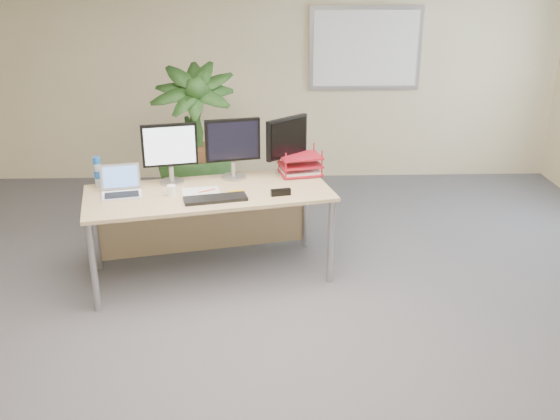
{
  "coord_description": "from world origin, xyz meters",
  "views": [
    {
      "loc": [
        -0.01,
        -3.35,
        2.47
      ],
      "look_at": [
        0.1,
        0.35,
        1.0
      ],
      "focal_mm": 40.0,
      "sensor_mm": 36.0,
      "label": 1
    }
  ],
  "objects_px": {
    "laptop": "(121,187)",
    "floor_plant": "(195,153)",
    "desk": "(208,205)",
    "monitor_right": "(233,145)",
    "monitor_left": "(170,150)"
  },
  "relations": [
    {
      "from": "laptop",
      "to": "floor_plant",
      "type": "bearing_deg",
      "value": 67.81
    },
    {
      "from": "floor_plant",
      "to": "desk",
      "type": "bearing_deg",
      "value": -79.02
    },
    {
      "from": "floor_plant",
      "to": "laptop",
      "type": "xyz_separation_m",
      "value": [
        -0.47,
        -1.15,
        0.06
      ]
    },
    {
      "from": "floor_plant",
      "to": "monitor_right",
      "type": "bearing_deg",
      "value": -62.51
    },
    {
      "from": "monitor_left",
      "to": "laptop",
      "type": "height_order",
      "value": "monitor_left"
    },
    {
      "from": "desk",
      "to": "laptop",
      "type": "bearing_deg",
      "value": -167.96
    },
    {
      "from": "desk",
      "to": "laptop",
      "type": "xyz_separation_m",
      "value": [
        -0.67,
        -0.14,
        0.22
      ]
    },
    {
      "from": "monitor_right",
      "to": "laptop",
      "type": "xyz_separation_m",
      "value": [
        -0.88,
        -0.36,
        -0.24
      ]
    },
    {
      "from": "monitor_left",
      "to": "laptop",
      "type": "distance_m",
      "value": 0.5
    },
    {
      "from": "desk",
      "to": "monitor_right",
      "type": "distance_m",
      "value": 0.55
    },
    {
      "from": "desk",
      "to": "monitor_right",
      "type": "xyz_separation_m",
      "value": [
        0.21,
        0.22,
        0.46
      ]
    },
    {
      "from": "floor_plant",
      "to": "laptop",
      "type": "height_order",
      "value": "floor_plant"
    },
    {
      "from": "desk",
      "to": "monitor_left",
      "type": "relative_size",
      "value": 4.16
    },
    {
      "from": "floor_plant",
      "to": "laptop",
      "type": "distance_m",
      "value": 1.24
    },
    {
      "from": "monitor_right",
      "to": "laptop",
      "type": "relative_size",
      "value": 1.42
    }
  ]
}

